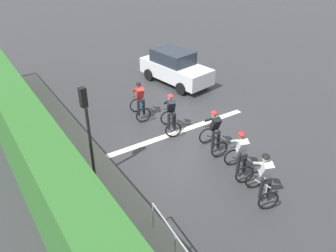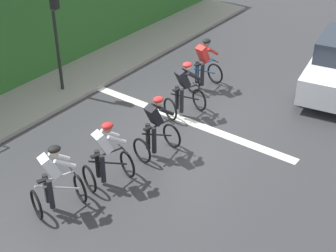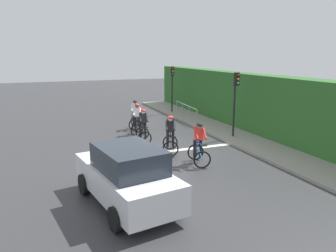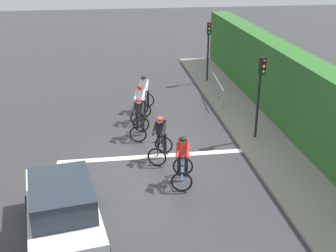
{
  "view_description": "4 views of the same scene",
  "coord_description": "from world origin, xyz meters",
  "px_view_note": "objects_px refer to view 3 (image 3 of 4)",
  "views": [
    {
      "loc": [
        7.24,
        10.25,
        7.73
      ],
      "look_at": [
        0.9,
        0.51,
        0.92
      ],
      "focal_mm": 37.73,
      "sensor_mm": 36.0,
      "label": 1
    },
    {
      "loc": [
        -6.95,
        10.12,
        7.52
      ],
      "look_at": [
        -0.56,
        1.41,
        0.78
      ],
      "focal_mm": 53.61,
      "sensor_mm": 36.0,
      "label": 2
    },
    {
      "loc": [
        -5.02,
        -13.13,
        4.26
      ],
      "look_at": [
        0.59,
        0.92,
        0.9
      ],
      "focal_mm": 35.12,
      "sensor_mm": 36.0,
      "label": 3
    },
    {
      "loc": [
        -1.53,
        -14.06,
        7.08
      ],
      "look_at": [
        0.52,
        0.1,
        1.06
      ],
      "focal_mm": 45.88,
      "sensor_mm": 36.0,
      "label": 4
    }
  ],
  "objects_px": {
    "traffic_light_near_crossing": "(235,95)",
    "traffic_light_far_junction": "(172,82)",
    "cyclist_fourth": "(170,135)",
    "cyclist_second": "(137,120)",
    "pedestrian_railing_kerbside": "(186,108)",
    "cyclist_mid": "(143,126)",
    "cyclist_trailing": "(199,144)",
    "car_white": "(126,176)",
    "cyclist_lead": "(135,115)"
  },
  "relations": [
    {
      "from": "cyclist_second",
      "to": "traffic_light_near_crossing",
      "type": "xyz_separation_m",
      "value": [
        4.28,
        -2.67,
        1.43
      ]
    },
    {
      "from": "cyclist_mid",
      "to": "cyclist_trailing",
      "type": "bearing_deg",
      "value": -74.72
    },
    {
      "from": "cyclist_fourth",
      "to": "cyclist_lead",
      "type": "bearing_deg",
      "value": 91.14
    },
    {
      "from": "car_white",
      "to": "pedestrian_railing_kerbside",
      "type": "distance_m",
      "value": 12.33
    },
    {
      "from": "cyclist_lead",
      "to": "pedestrian_railing_kerbside",
      "type": "height_order",
      "value": "cyclist_lead"
    },
    {
      "from": "cyclist_second",
      "to": "traffic_light_far_junction",
      "type": "relative_size",
      "value": 0.5
    },
    {
      "from": "cyclist_second",
      "to": "traffic_light_far_junction",
      "type": "distance_m",
      "value": 6.79
    },
    {
      "from": "traffic_light_near_crossing",
      "to": "traffic_light_far_junction",
      "type": "height_order",
      "value": "same"
    },
    {
      "from": "cyclist_second",
      "to": "cyclist_fourth",
      "type": "relative_size",
      "value": 1.0
    },
    {
      "from": "traffic_light_far_junction",
      "to": "pedestrian_railing_kerbside",
      "type": "xyz_separation_m",
      "value": [
        -0.17,
        -2.7,
        -1.42
      ]
    },
    {
      "from": "cyclist_lead",
      "to": "cyclist_trailing",
      "type": "height_order",
      "value": "same"
    },
    {
      "from": "traffic_light_far_junction",
      "to": "pedestrian_railing_kerbside",
      "type": "bearing_deg",
      "value": -93.53
    },
    {
      "from": "cyclist_fourth",
      "to": "traffic_light_near_crossing",
      "type": "xyz_separation_m",
      "value": [
        3.91,
        1.05,
        1.43
      ]
    },
    {
      "from": "car_white",
      "to": "traffic_light_near_crossing",
      "type": "distance_m",
      "value": 8.81
    },
    {
      "from": "traffic_light_far_junction",
      "to": "cyclist_mid",
      "type": "bearing_deg",
      "value": -122.49
    },
    {
      "from": "traffic_light_far_junction",
      "to": "pedestrian_railing_kerbside",
      "type": "relative_size",
      "value": 0.87
    },
    {
      "from": "pedestrian_railing_kerbside",
      "to": "cyclist_second",
      "type": "bearing_deg",
      "value": -148.06
    },
    {
      "from": "car_white",
      "to": "cyclist_trailing",
      "type": "bearing_deg",
      "value": 34.52
    },
    {
      "from": "cyclist_mid",
      "to": "traffic_light_near_crossing",
      "type": "bearing_deg",
      "value": -12.94
    },
    {
      "from": "cyclist_lead",
      "to": "car_white",
      "type": "relative_size",
      "value": 0.38
    },
    {
      "from": "cyclist_fourth",
      "to": "cyclist_second",
      "type": "bearing_deg",
      "value": 95.79
    },
    {
      "from": "cyclist_mid",
      "to": "pedestrian_railing_kerbside",
      "type": "xyz_separation_m",
      "value": [
        4.18,
        4.12,
        0.0
      ]
    },
    {
      "from": "cyclist_lead",
      "to": "cyclist_fourth",
      "type": "distance_m",
      "value": 5.06
    },
    {
      "from": "traffic_light_near_crossing",
      "to": "pedestrian_railing_kerbside",
      "type": "distance_m",
      "value": 5.35
    },
    {
      "from": "cyclist_second",
      "to": "cyclist_mid",
      "type": "distance_m",
      "value": 1.65
    },
    {
      "from": "car_white",
      "to": "pedestrian_railing_kerbside",
      "type": "height_order",
      "value": "car_white"
    },
    {
      "from": "cyclist_second",
      "to": "pedestrian_railing_kerbside",
      "type": "relative_size",
      "value": 0.43
    },
    {
      "from": "cyclist_fourth",
      "to": "traffic_light_near_crossing",
      "type": "bearing_deg",
      "value": 15.06
    },
    {
      "from": "cyclist_trailing",
      "to": "car_white",
      "type": "relative_size",
      "value": 0.38
    },
    {
      "from": "pedestrian_railing_kerbside",
      "to": "traffic_light_near_crossing",
      "type": "bearing_deg",
      "value": -86.58
    },
    {
      "from": "cyclist_lead",
      "to": "cyclist_mid",
      "type": "bearing_deg",
      "value": -99.07
    },
    {
      "from": "cyclist_mid",
      "to": "traffic_light_far_junction",
      "type": "height_order",
      "value": "traffic_light_far_junction"
    },
    {
      "from": "cyclist_second",
      "to": "traffic_light_near_crossing",
      "type": "height_order",
      "value": "traffic_light_near_crossing"
    },
    {
      "from": "cyclist_fourth",
      "to": "traffic_light_far_junction",
      "type": "bearing_deg",
      "value": 67.06
    },
    {
      "from": "cyclist_trailing",
      "to": "car_white",
      "type": "height_order",
      "value": "car_white"
    },
    {
      "from": "cyclist_trailing",
      "to": "pedestrian_railing_kerbside",
      "type": "distance_m",
      "value": 8.55
    },
    {
      "from": "cyclist_second",
      "to": "traffic_light_far_junction",
      "type": "xyz_separation_m",
      "value": [
        4.14,
        5.18,
        1.43
      ]
    },
    {
      "from": "cyclist_second",
      "to": "traffic_light_near_crossing",
      "type": "relative_size",
      "value": 0.5
    },
    {
      "from": "cyclist_second",
      "to": "cyclist_fourth",
      "type": "bearing_deg",
      "value": -84.21
    },
    {
      "from": "cyclist_trailing",
      "to": "traffic_light_far_junction",
      "type": "height_order",
      "value": "traffic_light_far_junction"
    },
    {
      "from": "cyclist_lead",
      "to": "cyclist_trailing",
      "type": "bearing_deg",
      "value": -85.17
    },
    {
      "from": "cyclist_fourth",
      "to": "traffic_light_near_crossing",
      "type": "distance_m",
      "value": 4.29
    },
    {
      "from": "cyclist_lead",
      "to": "pedestrian_railing_kerbside",
      "type": "bearing_deg",
      "value": 17.17
    },
    {
      "from": "cyclist_fourth",
      "to": "cyclist_trailing",
      "type": "height_order",
      "value": "same"
    },
    {
      "from": "cyclist_mid",
      "to": "traffic_light_far_junction",
      "type": "xyz_separation_m",
      "value": [
        4.34,
        6.82,
        1.43
      ]
    },
    {
      "from": "cyclist_trailing",
      "to": "car_white",
      "type": "distance_m",
      "value": 4.28
    },
    {
      "from": "pedestrian_railing_kerbside",
      "to": "cyclist_lead",
      "type": "bearing_deg",
      "value": -162.83
    },
    {
      "from": "car_white",
      "to": "traffic_light_near_crossing",
      "type": "relative_size",
      "value": 1.29
    },
    {
      "from": "cyclist_mid",
      "to": "car_white",
      "type": "distance_m",
      "value": 6.74
    },
    {
      "from": "cyclist_fourth",
      "to": "car_white",
      "type": "relative_size",
      "value": 0.38
    }
  ]
}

